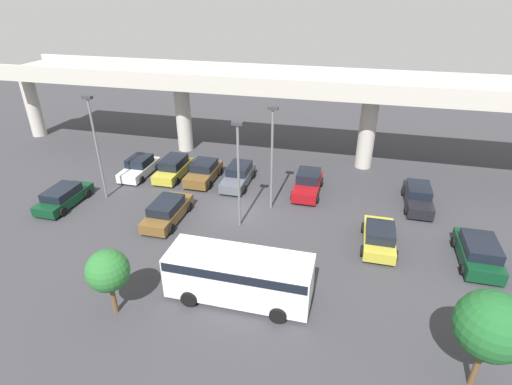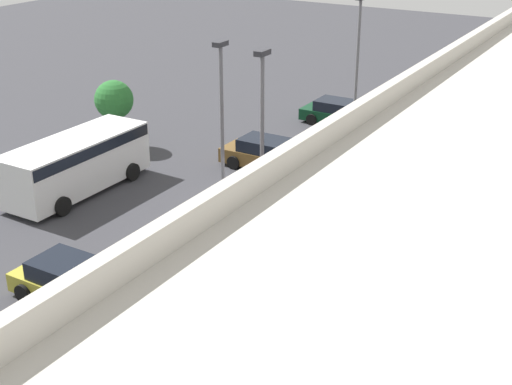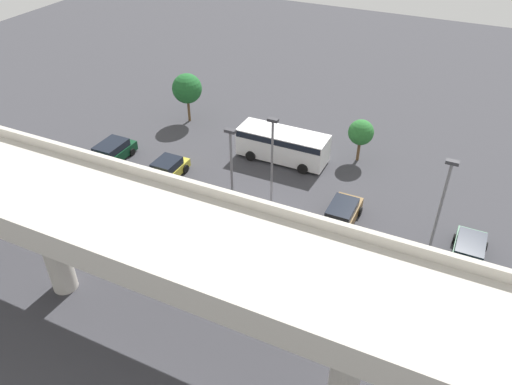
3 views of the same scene
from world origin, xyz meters
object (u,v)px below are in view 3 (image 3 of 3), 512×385
(parked_car_3, at_px, (341,215))
(parked_car_9, at_px, (305,277))
(lamp_post_mid_lot, at_px, (440,209))
(lamp_post_by_overpass, at_px, (272,158))
(parked_car_2, at_px, (350,292))
(parked_car_5, at_px, (181,235))
(parked_car_6, at_px, (166,170))
(shuttle_bus, at_px, (283,143))
(parked_car_7, at_px, (84,203))
(tree_front_centre, at_px, (187,89))
(parked_car_1, at_px, (403,305))
(parked_car_8, at_px, (111,152))
(lamp_post_near_aisle, at_px, (232,172))
(tree_front_left, at_px, (361,133))
(parked_car_4, at_px, (258,263))
(parked_car_0, at_px, (469,252))

(parked_car_3, xyz_separation_m, parked_car_9, (0.13, 6.56, 0.03))
(lamp_post_mid_lot, bearing_deg, lamp_post_by_overpass, -6.81)
(parked_car_2, xyz_separation_m, parked_car_5, (11.36, -0.15, 0.01))
(parked_car_6, distance_m, shuttle_bus, 9.60)
(parked_car_7, distance_m, parked_car_9, 16.72)
(parked_car_6, distance_m, lamp_post_by_overpass, 9.73)
(parked_car_7, height_order, tree_front_centre, tree_front_centre)
(parked_car_1, distance_m, parked_car_3, 8.31)
(parked_car_6, xyz_separation_m, lamp_post_by_overpass, (-9.04, 0.22, 3.60))
(shuttle_bus, bearing_deg, parked_car_6, 42.35)
(parked_car_8, distance_m, lamp_post_near_aisle, 13.94)
(parked_car_9, xyz_separation_m, tree_front_left, (1.15, -15.23, 1.80))
(parked_car_7, xyz_separation_m, lamp_post_near_aisle, (-10.34, -3.00, 3.71))
(parked_car_2, bearing_deg, tree_front_centre, 52.67)
(parked_car_4, bearing_deg, parked_car_7, 89.07)
(parked_car_4, height_order, tree_front_left, tree_front_left)
(lamp_post_mid_lot, bearing_deg, parked_car_6, -4.39)
(parked_car_6, height_order, lamp_post_mid_lot, lamp_post_mid_lot)
(parked_car_2, xyz_separation_m, parked_car_4, (5.71, 0.01, -0.03))
(shuttle_bus, xyz_separation_m, tree_front_centre, (10.58, -2.62, 1.73))
(parked_car_3, xyz_separation_m, parked_car_7, (16.85, 6.43, -0.01))
(parked_car_0, distance_m, parked_car_3, 8.30)
(parked_car_7, bearing_deg, parked_car_1, -89.41)
(parked_car_6, xyz_separation_m, tree_front_left, (-12.72, -9.03, 1.87))
(tree_front_centre, bearing_deg, parked_car_7, 92.52)
(parked_car_8, bearing_deg, parked_car_6, 87.07)
(parked_car_2, distance_m, tree_front_left, 15.90)
(parked_car_8, height_order, lamp_post_by_overpass, lamp_post_by_overpass)
(parked_car_4, relative_size, tree_front_centre, 1.02)
(parked_car_3, height_order, shuttle_bus, shuttle_bus)
(parked_car_3, distance_m, parked_car_5, 10.90)
(lamp_post_mid_lot, bearing_deg, parked_car_0, -140.92)
(parked_car_2, relative_size, lamp_post_near_aisle, 0.60)
(parked_car_5, xyz_separation_m, parked_car_9, (-8.62, 0.06, -0.02))
(parked_car_5, bearing_deg, parked_car_4, -91.56)
(parked_car_8, bearing_deg, parked_car_4, 68.21)
(lamp_post_near_aisle, bearing_deg, parked_car_0, -167.20)
(parked_car_2, relative_size, shuttle_bus, 0.61)
(parked_car_0, xyz_separation_m, tree_front_left, (9.58, -8.73, 1.87))
(parked_car_0, distance_m, tree_front_centre, 27.39)
(lamp_post_mid_lot, height_order, tree_front_left, lamp_post_mid_lot)
(parked_car_9, bearing_deg, tree_front_left, 4.32)
(tree_front_centre, bearing_deg, parked_car_9, 138.71)
(parked_car_0, xyz_separation_m, parked_car_1, (2.77, 6.13, 0.03))
(lamp_post_by_overpass, bearing_deg, tree_front_centre, -36.52)
(parked_car_4, distance_m, parked_car_6, 12.59)
(tree_front_centre, bearing_deg, parked_car_4, 133.20)
(parked_car_4, bearing_deg, parked_car_0, -59.97)
(parked_car_7, relative_size, lamp_post_near_aisle, 0.64)
(parked_car_6, bearing_deg, parked_car_7, -25.13)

